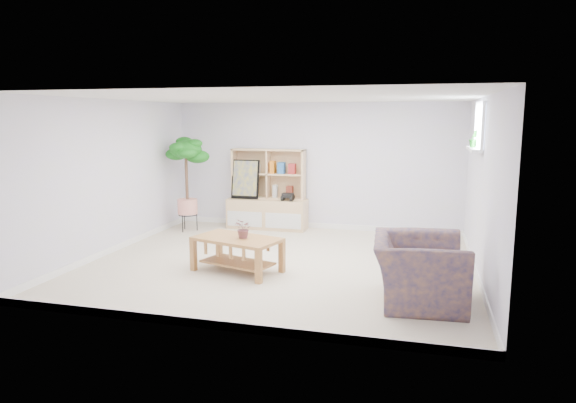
% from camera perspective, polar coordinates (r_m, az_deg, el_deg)
% --- Properties ---
extents(floor, '(5.50, 5.00, 0.01)m').
position_cam_1_polar(floor, '(7.63, -0.87, -6.82)').
color(floor, beige).
rests_on(floor, ground).
extents(ceiling, '(5.50, 5.00, 0.01)m').
position_cam_1_polar(ceiling, '(7.33, -0.92, 11.50)').
color(ceiling, silver).
rests_on(ceiling, walls).
extents(walls, '(5.51, 5.01, 2.40)m').
position_cam_1_polar(walls, '(7.39, -0.89, 2.16)').
color(walls, silver).
rests_on(walls, floor).
extents(baseboard, '(5.50, 5.00, 0.10)m').
position_cam_1_polar(baseboard, '(7.62, -0.87, -6.45)').
color(baseboard, white).
rests_on(baseboard, floor).
extents(window, '(0.10, 0.98, 0.68)m').
position_cam_1_polar(window, '(7.70, 20.56, 7.84)').
color(window, '#C5D9FF').
rests_on(window, walls).
extents(window_sill, '(0.14, 1.00, 0.04)m').
position_cam_1_polar(window_sill, '(7.70, 19.98, 5.48)').
color(window_sill, white).
rests_on(window_sill, walls).
extents(storage_unit, '(1.52, 0.51, 1.52)m').
position_cam_1_polar(storage_unit, '(9.82, -2.33, 1.38)').
color(storage_unit, tan).
rests_on(storage_unit, floor).
extents(poster, '(0.54, 0.13, 0.75)m').
position_cam_1_polar(poster, '(9.88, -4.75, 2.48)').
color(poster, yellow).
rests_on(poster, storage_unit).
extents(toy_truck, '(0.31, 0.21, 0.16)m').
position_cam_1_polar(toy_truck, '(9.63, -0.02, 0.57)').
color(toy_truck, black).
rests_on(toy_truck, storage_unit).
extents(coffee_table, '(1.31, 0.95, 0.48)m').
position_cam_1_polar(coffee_table, '(7.19, -5.65, -5.89)').
color(coffee_table, brown).
rests_on(coffee_table, floor).
extents(table_plant, '(0.32, 0.32, 0.27)m').
position_cam_1_polar(table_plant, '(7.05, -4.95, -3.01)').
color(table_plant, '#225321').
rests_on(table_plant, coffee_table).
extents(floor_tree, '(0.83, 0.83, 1.77)m').
position_cam_1_polar(floor_tree, '(9.77, -11.18, 1.88)').
color(floor_tree, '#116A15').
rests_on(floor_tree, floor).
extents(armchair, '(1.10, 1.24, 0.87)m').
position_cam_1_polar(armchair, '(6.14, 14.33, -6.93)').
color(armchair, navy).
rests_on(armchair, floor).
extents(sill_plant, '(0.16, 0.13, 0.25)m').
position_cam_1_polar(sill_plant, '(7.80, 19.97, 6.59)').
color(sill_plant, '#116A15').
rests_on(sill_plant, window_sill).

